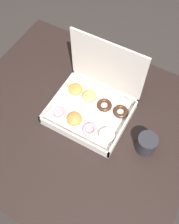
# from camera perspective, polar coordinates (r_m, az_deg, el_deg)

# --- Properties ---
(ground_plane) EXTENTS (8.00, 8.00, 0.00)m
(ground_plane) POSITION_cam_1_polar(r_m,az_deg,el_deg) (1.84, -1.98, -13.05)
(ground_plane) COLOR #2D2826
(dining_table) EXTENTS (1.05, 0.93, 0.74)m
(dining_table) POSITION_cam_1_polar(r_m,az_deg,el_deg) (1.25, -2.85, -4.03)
(dining_table) COLOR black
(dining_table) RESTS_ON ground_plane
(donut_box) EXTENTS (0.34, 0.30, 0.31)m
(donut_box) POSITION_cam_1_polar(r_m,az_deg,el_deg) (1.14, 0.87, 2.45)
(donut_box) COLOR silver
(donut_box) RESTS_ON dining_table
(coffee_mug) EXTENTS (0.08, 0.08, 0.08)m
(coffee_mug) POSITION_cam_1_polar(r_m,az_deg,el_deg) (1.09, 12.31, -6.71)
(coffee_mug) COLOR #232328
(coffee_mug) RESTS_ON dining_table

